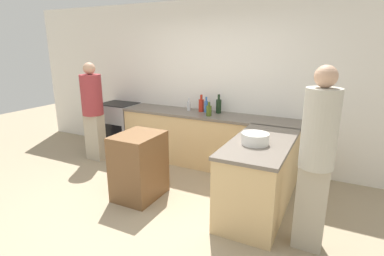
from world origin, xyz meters
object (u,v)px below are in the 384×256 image
vinegar_bottle_clear (189,106)px  person_by_range (93,109)px  person_at_peninsula (317,154)px  island_table (139,166)px  olive_oil_bottle (209,110)px  hot_sauce_bottle (201,105)px  wine_bottle_dark (219,106)px  water_bottle_blue (206,106)px  mixing_bowl (255,139)px  range_oven (120,126)px

vinegar_bottle_clear → person_by_range: bearing=-154.2°
person_at_peninsula → island_table: bearing=177.1°
olive_oil_bottle → hot_sauce_bottle: hot_sauce_bottle is taller
person_at_peninsula → wine_bottle_dark: bearing=134.8°
person_by_range → wine_bottle_dark: bearing=21.2°
water_bottle_blue → olive_oil_bottle: bearing=-57.1°
person_by_range → person_at_peninsula: size_ratio=0.94×
mixing_bowl → water_bottle_blue: water_bottle_blue is taller
range_oven → vinegar_bottle_clear: size_ratio=4.26×
island_table → range_oven: bearing=136.9°
range_oven → wine_bottle_dark: wine_bottle_dark is taller
mixing_bowl → person_at_peninsula: 0.76m
wine_bottle_dark → person_at_peninsula: (1.65, -1.66, -0.02)m
wine_bottle_dark → person_by_range: bearing=-158.8°
range_oven → mixing_bowl: mixing_bowl is taller
olive_oil_bottle → island_table: bearing=-108.7°
mixing_bowl → water_bottle_blue: bearing=132.7°
mixing_bowl → hot_sauce_bottle: bearing=134.8°
island_table → water_bottle_blue: bearing=79.4°
range_oven → person_at_peninsula: size_ratio=0.50×
mixing_bowl → wine_bottle_dark: 1.64m
vinegar_bottle_clear → hot_sauce_bottle: (0.22, 0.03, 0.03)m
island_table → person_by_range: bearing=153.2°
island_table → vinegar_bottle_clear: size_ratio=4.12×
island_table → olive_oil_bottle: olive_oil_bottle is taller
range_oven → wine_bottle_dark: 2.09m
island_table → vinegar_bottle_clear: bearing=91.1°
vinegar_bottle_clear → mixing_bowl: bearing=-40.0°
olive_oil_bottle → hot_sauce_bottle: bearing=136.0°
hot_sauce_bottle → water_bottle_blue: bearing=-2.3°
olive_oil_bottle → person_at_peninsula: size_ratio=0.12×
person_at_peninsula → hot_sauce_bottle: bearing=140.1°
water_bottle_blue → mixing_bowl: bearing=-47.3°
hot_sauce_bottle → olive_oil_bottle: bearing=-44.0°
vinegar_bottle_clear → olive_oil_bottle: olive_oil_bottle is taller
vinegar_bottle_clear → water_bottle_blue: 0.32m
wine_bottle_dark → person_by_range: 2.17m
wine_bottle_dark → island_table: bearing=-107.7°
range_oven → wine_bottle_dark: bearing=4.0°
range_oven → vinegar_bottle_clear: (1.48, 0.08, 0.53)m
vinegar_bottle_clear → wine_bottle_dark: 0.53m
water_bottle_blue → olive_oil_bottle: water_bottle_blue is taller
mixing_bowl → water_bottle_blue: size_ratio=1.20×
range_oven → hot_sauce_bottle: hot_sauce_bottle is taller
range_oven → mixing_bowl: (2.98, -1.18, 0.51)m
water_bottle_blue → wine_bottle_dark: 0.21m
vinegar_bottle_clear → person_by_range: size_ratio=0.12×
wine_bottle_dark → water_bottle_blue: bearing=-171.1°
mixing_bowl → person_by_range: person_by_range is taller
olive_oil_bottle → person_by_range: 2.03m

